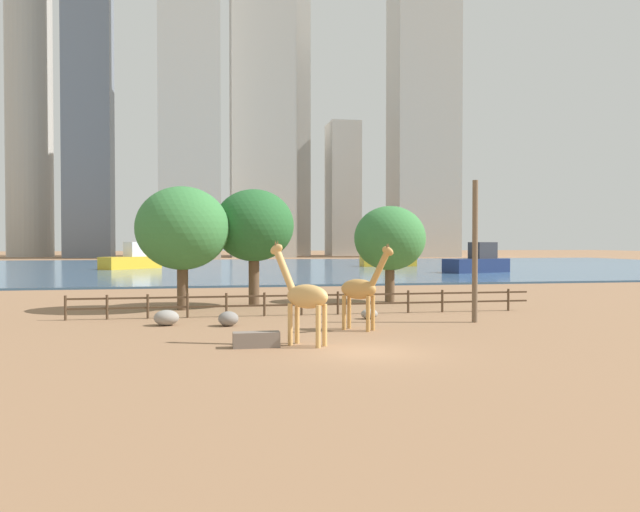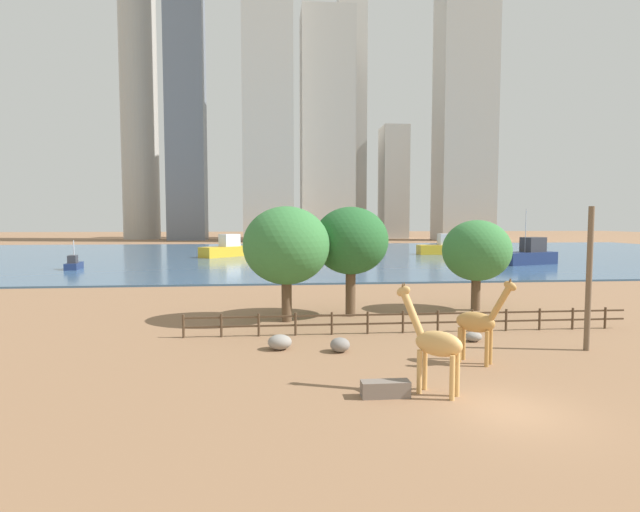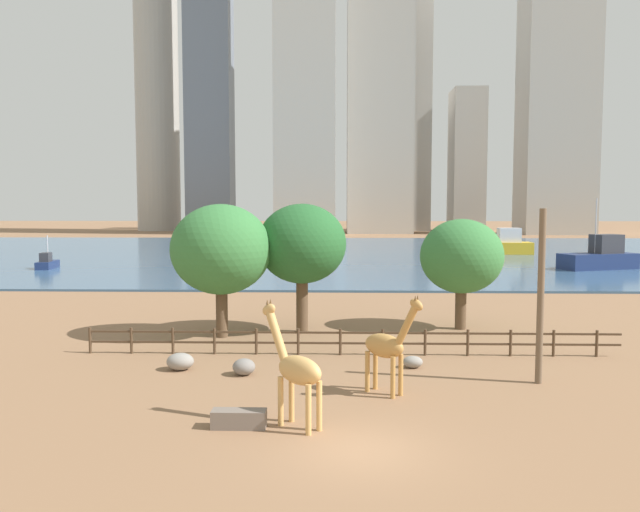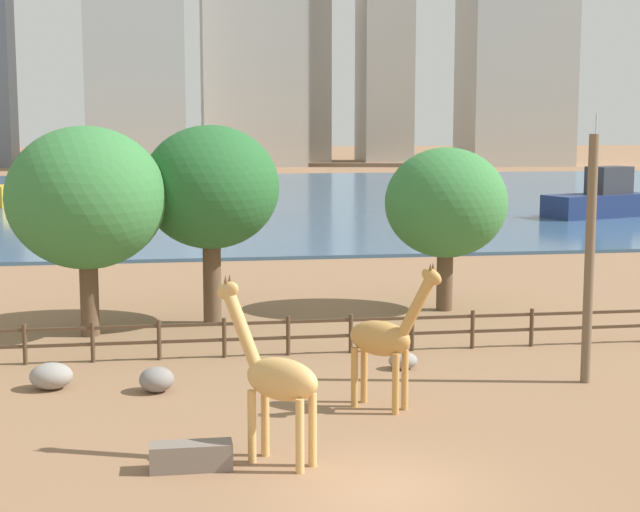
# 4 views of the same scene
# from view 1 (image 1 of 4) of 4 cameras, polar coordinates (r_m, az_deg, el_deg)

# --- Properties ---
(ground_plane) EXTENTS (400.00, 400.00, 0.00)m
(ground_plane) POSITION_cam_1_polar(r_m,az_deg,el_deg) (102.47, -7.33, -1.03)
(ground_plane) COLOR #8C6647
(harbor_water) EXTENTS (180.00, 86.00, 0.20)m
(harbor_water) POSITION_cam_1_polar(r_m,az_deg,el_deg) (99.48, -7.23, -1.04)
(harbor_water) COLOR #3D6084
(harbor_water) RESTS_ON ground
(giraffe_tall) EXTENTS (2.36, 2.20, 4.03)m
(giraffe_tall) POSITION_cam_1_polar(r_m,az_deg,el_deg) (28.84, 3.81, -3.04)
(giraffe_tall) COLOR #C18C47
(giraffe_tall) RESTS_ON ground
(giraffe_companion) EXTENTS (2.39, 2.17, 4.15)m
(giraffe_companion) POSITION_cam_1_polar(r_m,az_deg,el_deg) (24.58, -1.48, -3.67)
(giraffe_companion) COLOR tan
(giraffe_companion) RESTS_ON ground
(utility_pole) EXTENTS (0.28, 0.28, 7.21)m
(utility_pole) POSITION_cam_1_polar(r_m,az_deg,el_deg) (32.54, 13.98, 0.41)
(utility_pole) COLOR brown
(utility_pole) RESTS_ON ground
(boulder_near_fence) EXTENTS (0.90, 0.71, 0.54)m
(boulder_near_fence) POSITION_cam_1_polar(r_m,az_deg,el_deg) (33.26, 4.54, -5.30)
(boulder_near_fence) COLOR gray
(boulder_near_fence) RESTS_ON ground
(boulder_by_pole) EXTENTS (1.21, 1.02, 0.76)m
(boulder_by_pole) POSITION_cam_1_polar(r_m,az_deg,el_deg) (31.46, -13.86, -5.50)
(boulder_by_pole) COLOR gray
(boulder_by_pole) RESTS_ON ground
(boulder_small) EXTENTS (0.98, 0.95, 0.72)m
(boulder_small) POSITION_cam_1_polar(r_m,az_deg,el_deg) (30.70, -8.38, -5.69)
(boulder_small) COLOR gray
(boulder_small) RESTS_ON ground
(feeding_trough) EXTENTS (1.80, 0.60, 0.60)m
(feeding_trough) POSITION_cam_1_polar(r_m,az_deg,el_deg) (24.41, -5.84, -7.62)
(feeding_trough) COLOR #72665B
(feeding_trough) RESTS_ON ground
(enclosure_fence) EXTENTS (26.12, 0.14, 1.30)m
(enclosure_fence) POSITION_cam_1_polar(r_m,az_deg,el_deg) (34.85, -1.19, -4.18)
(enclosure_fence) COLOR #4C3826
(enclosure_fence) RESTS_ON ground
(tree_left_large) EXTENTS (5.56, 5.56, 7.42)m
(tree_left_large) POSITION_cam_1_polar(r_m,az_deg,el_deg) (38.28, -12.47, 2.46)
(tree_left_large) COLOR brown
(tree_left_large) RESTS_ON ground
(tree_center_broad) EXTENTS (5.10, 5.10, 7.44)m
(tree_center_broad) POSITION_cam_1_polar(r_m,az_deg,el_deg) (39.87, -6.07, 2.74)
(tree_center_broad) COLOR brown
(tree_center_broad) RESTS_ON ground
(tree_right_tall) EXTENTS (4.88, 4.88, 6.55)m
(tree_right_tall) POSITION_cam_1_polar(r_m,az_deg,el_deg) (42.81, 6.41, 1.60)
(tree_right_tall) COLOR brown
(tree_right_tall) RESTS_ON ground
(boat_ferry) EXTENTS (9.39, 5.96, 7.95)m
(boat_ferry) POSITION_cam_1_polar(r_m,az_deg,el_deg) (82.69, 14.22, -0.54)
(boat_ferry) COLOR navy
(boat_ferry) RESTS_ON harbor_water
(boat_tug) EXTENTS (8.77, 3.22, 3.85)m
(boat_tug) POSITION_cam_1_polar(r_m,az_deg,el_deg) (101.21, 6.37, -0.20)
(boat_tug) COLOR gold
(boat_tug) RESTS_ON harbor_water
(boat_barge) EXTENTS (8.64, 8.47, 3.92)m
(boat_barge) POSITION_cam_1_polar(r_m,az_deg,el_deg) (95.09, -16.82, -0.32)
(boat_barge) COLOR gold
(boat_barge) RESTS_ON harbor_water
(skyline_tower_needle) EXTENTS (9.15, 11.60, 40.64)m
(skyline_tower_needle) POSITION_cam_1_polar(r_m,az_deg,el_deg) (192.83, 2.10, 6.09)
(skyline_tower_needle) COLOR #B7B2A8
(skyline_tower_needle) RESTS_ON ground
(skyline_block_central) EXTENTS (12.23, 9.41, 106.34)m
(skyline_block_central) POSITION_cam_1_polar(r_m,az_deg,el_deg) (185.18, -20.46, 16.56)
(skyline_block_central) COLOR slate
(skyline_block_central) RESTS_ON ground
(skyline_tower_glass) EXTENTS (15.18, 13.24, 109.45)m
(skyline_tower_glass) POSITION_cam_1_polar(r_m,az_deg,el_deg) (171.09, -11.84, 18.46)
(skyline_tower_glass) COLOR #B7B2A8
(skyline_tower_glass) RESTS_ON ground
(skyline_block_left) EXTENTS (12.51, 12.51, 105.73)m
(skyline_block_left) POSITION_cam_1_polar(r_m,az_deg,el_deg) (199.10, -25.09, 15.33)
(skyline_block_left) COLOR #ADA89E
(skyline_block_left) RESTS_ON ground
(skyline_block_right) EXTENTS (17.77, 12.87, 86.34)m
(skyline_block_right) POSITION_cam_1_polar(r_m,az_deg,el_deg) (181.49, 9.43, 13.68)
(skyline_block_right) COLOR #ADA89E
(skyline_block_right) RESTS_ON ground
(skyline_tower_short) EXTENTS (17.15, 14.18, 74.29)m
(skyline_tower_short) POSITION_cam_1_polar(r_m,az_deg,el_deg) (176.21, -5.33, 12.07)
(skyline_tower_short) COLOR #ADA89E
(skyline_tower_short) RESTS_ON ground
(skyline_block_wide) EXTENTS (10.24, 10.57, 84.82)m
(skyline_block_wide) POSITION_cam_1_polar(r_m,az_deg,el_deg) (194.54, -2.65, 12.62)
(skyline_block_wide) COLOR #B7B2A8
(skyline_block_wide) RESTS_ON ground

